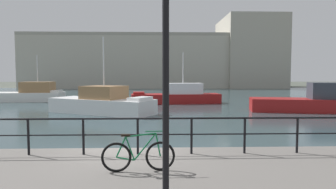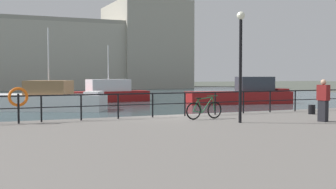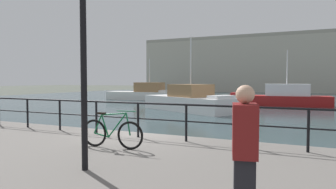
# 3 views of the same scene
# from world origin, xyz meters

# --- Properties ---
(ground_plane) EXTENTS (240.00, 240.00, 0.00)m
(ground_plane) POSITION_xyz_m (0.00, 0.00, 0.00)
(ground_plane) COLOR #4C5147
(water_basin) EXTENTS (80.00, 60.00, 0.01)m
(water_basin) POSITION_xyz_m (0.00, 30.20, 0.01)
(water_basin) COLOR #33474C
(water_basin) RESTS_ON ground_plane
(harbor_building) EXTENTS (59.25, 17.32, 16.55)m
(harbor_building) POSITION_xyz_m (6.00, 63.10, 6.43)
(harbor_building) COLOR #B2AD9E
(harbor_building) RESTS_ON ground_plane
(moored_red_daysailer) EXTENTS (8.51, 3.29, 5.30)m
(moored_red_daysailer) POSITION_xyz_m (-14.03, 25.27, 0.85)
(moored_red_daysailer) COLOR white
(moored_red_daysailer) RESTS_ON water_basin
(moored_white_yacht) EXTENTS (9.68, 3.35, 5.47)m
(moored_white_yacht) POSITION_xyz_m (2.93, 22.51, 0.84)
(moored_white_yacht) COLOR maroon
(moored_white_yacht) RESTS_ON water_basin
(moored_blue_motorboat) EXTENTS (8.98, 6.64, 6.04)m
(moored_blue_motorboat) POSITION_xyz_m (-3.55, 14.33, 0.83)
(moored_blue_motorboat) COLOR white
(moored_blue_motorboat) RESTS_ON water_basin
(moored_small_launch) EXTENTS (9.76, 4.44, 2.43)m
(moored_small_launch) POSITION_xyz_m (13.80, 14.68, 0.83)
(moored_small_launch) COLOR maroon
(moored_small_launch) RESTS_ON water_basin
(quay_railing) EXTENTS (26.87, 0.07, 1.08)m
(quay_railing) POSITION_xyz_m (-0.47, -0.75, 1.50)
(quay_railing) COLOR black
(quay_railing) RESTS_ON quay_promenade
(parked_bicycle) EXTENTS (1.77, 0.19, 0.98)m
(parked_bicycle) POSITION_xyz_m (0.44, -2.32, 1.15)
(parked_bicycle) COLOR black
(parked_bicycle) RESTS_ON quay_promenade
(quay_lamp_post) EXTENTS (0.32, 0.32, 4.31)m
(quay_lamp_post) POSITION_xyz_m (1.06, -4.10, 3.54)
(quay_lamp_post) COLOR black
(quay_lamp_post) RESTS_ON quay_promenade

